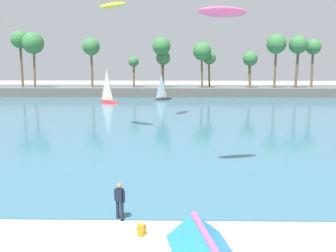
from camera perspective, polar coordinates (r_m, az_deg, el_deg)
sea at (r=65.18m, az=0.02°, el=3.84°), size 220.00×99.51×0.06m
palm_headland at (r=74.64m, az=0.07°, el=7.14°), size 111.73×6.00×13.03m
folded_kite at (r=13.59m, az=5.61°, el=-17.02°), size 2.75×3.65×0.99m
person_at_waterline at (r=16.37m, az=-7.45°, el=-11.31°), size 0.50×0.33×1.67m
backpack_near_kite at (r=15.26m, az=-4.14°, el=-15.69°), size 0.35×0.35×0.44m
sailboat_near_shore at (r=67.78m, az=-0.77°, el=4.54°), size 3.82×3.62×5.88m
sailboat_mid_bay at (r=62.93m, az=-9.08°, el=4.11°), size 4.55×4.30×6.98m
kite_aloft_high_over_bay at (r=22.62m, az=8.44°, el=17.00°), size 3.22×1.96×0.77m
kite_aloft_low_near_shore at (r=36.73m, az=-8.59°, el=17.94°), size 3.43×3.14×0.74m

